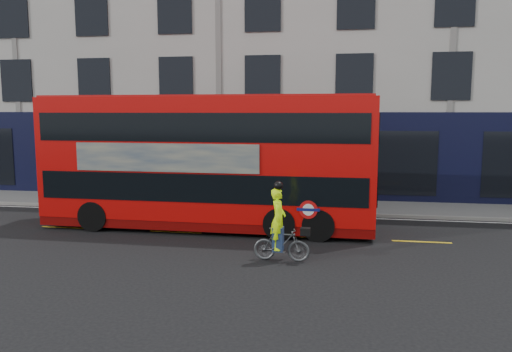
# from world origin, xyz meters

# --- Properties ---
(ground) EXTENTS (120.00, 120.00, 0.00)m
(ground) POSITION_xyz_m (0.00, 0.00, 0.00)
(ground) COLOR black
(ground) RESTS_ON ground
(pavement) EXTENTS (60.00, 3.00, 0.12)m
(pavement) POSITION_xyz_m (0.00, 6.50, 0.06)
(pavement) COLOR slate
(pavement) RESTS_ON ground
(kerb) EXTENTS (60.00, 0.12, 0.13)m
(kerb) POSITION_xyz_m (0.00, 5.00, 0.07)
(kerb) COLOR gray
(kerb) RESTS_ON ground
(building_terrace) EXTENTS (50.00, 10.07, 15.00)m
(building_terrace) POSITION_xyz_m (0.00, 12.94, 7.49)
(building_terrace) COLOR #B4B1AA
(building_terrace) RESTS_ON ground
(road_edge_line) EXTENTS (58.00, 0.10, 0.01)m
(road_edge_line) POSITION_xyz_m (0.00, 4.70, 0.00)
(road_edge_line) COLOR silver
(road_edge_line) RESTS_ON ground
(lane_dashes) EXTENTS (58.00, 0.12, 0.01)m
(lane_dashes) POSITION_xyz_m (0.00, 1.50, 0.00)
(lane_dashes) COLOR gold
(lane_dashes) RESTS_ON ground
(bus) EXTENTS (11.40, 2.79, 4.58)m
(bus) POSITION_xyz_m (0.96, 2.29, 2.35)
(bus) COLOR red
(bus) RESTS_ON ground
(cyclist) EXTENTS (1.56, 0.63, 2.19)m
(cyclist) POSITION_xyz_m (3.85, -1.17, 0.75)
(cyclist) COLOR #4F5355
(cyclist) RESTS_ON ground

